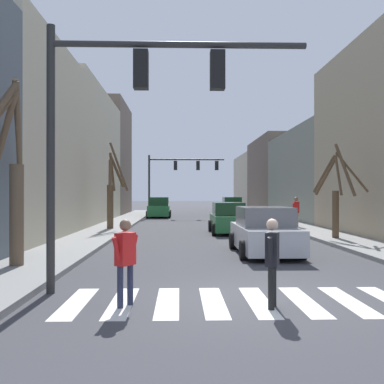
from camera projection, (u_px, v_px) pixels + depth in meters
name	position (u px, v px, depth m)	size (l,w,h in m)	color
ground_plane	(256.00, 298.00, 9.22)	(240.00, 240.00, 0.00)	#424247
building_row_left	(45.00, 151.00, 27.87)	(6.00, 47.20, 11.19)	#515B66
building_row_right	(322.00, 170.00, 36.08)	(6.00, 66.69, 9.64)	#515B66
crosswalk_stripes	(258.00, 301.00, 8.90)	(7.65, 2.60, 0.01)	white
traffic_signal_near	(126.00, 101.00, 9.71)	(5.63, 0.28, 5.78)	#2D2D2D
traffic_signal_far	(178.00, 171.00, 41.11)	(6.98, 0.28, 5.68)	#2D2D2D
car_parked_left_near	(228.00, 219.00, 24.25)	(1.96, 4.25, 1.67)	#236B38
car_parked_left_mid	(159.00, 208.00, 40.29)	(2.13, 4.16, 1.82)	#236B38
car_parked_right_far	(264.00, 232.00, 15.96)	(2.14, 4.75, 1.67)	silver
car_driving_toward_lane	(232.00, 207.00, 43.03)	(2.02, 4.59, 1.81)	#236B38
pedestrian_waiting_at_curb	(125.00, 255.00, 8.53)	(0.48, 0.63, 1.65)	#282D47
pedestrian_on_left_sidewalk	(296.00, 209.00, 26.94)	(0.59, 0.63, 1.79)	#7A705B
pedestrian_on_right_sidewalk	(272.00, 255.00, 8.42)	(0.34, 0.71, 1.67)	black
street_tree_left_far	(9.00, 172.00, 12.64)	(2.08, 3.18, 5.25)	brown
street_tree_right_mid	(336.00, 194.00, 20.22)	(2.05, 2.28, 4.26)	brown
street_tree_left_near	(112.00, 193.00, 25.64)	(1.25, 2.01, 4.93)	brown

